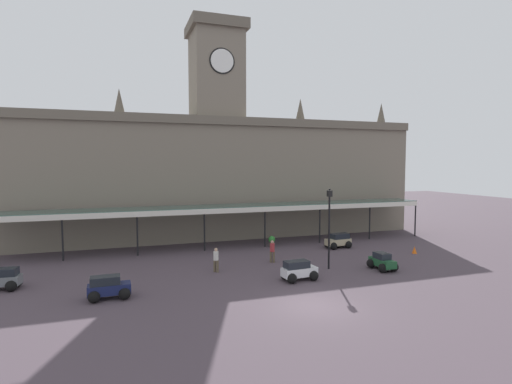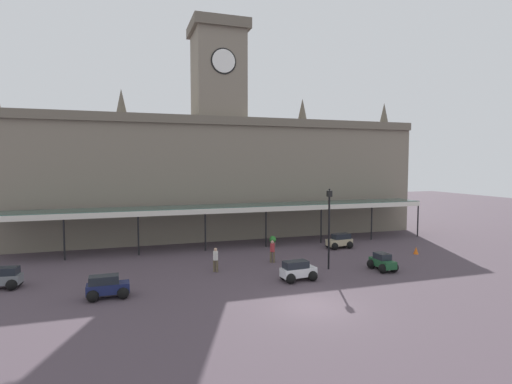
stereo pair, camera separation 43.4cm
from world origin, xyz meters
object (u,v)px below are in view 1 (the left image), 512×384
car_navy_estate (109,289)px  car_grey_estate (0,280)px  pedestrian_beside_cars (216,259)px  pedestrian_near_entrance (272,250)px  car_green_sedan (382,263)px  car_white_estate (299,272)px  traffic_cone (414,250)px  car_beige_estate (338,242)px  planter_by_canopy (272,241)px  victorian_lamppost (329,220)px

car_navy_estate → car_grey_estate: (-6.06, 3.71, 0.00)m
pedestrian_beside_cars → pedestrian_near_entrance: 4.77m
car_navy_estate → car_green_sedan: 17.95m
pedestrian_near_entrance → car_navy_estate: bearing=-157.7°
car_white_estate → pedestrian_beside_cars: pedestrian_beside_cars is taller
car_green_sedan → pedestrian_beside_cars: 11.57m
car_green_sedan → traffic_cone: (5.66, 3.42, -0.21)m
car_grey_estate → pedestrian_beside_cars: pedestrian_beside_cars is taller
car_navy_estate → car_grey_estate: bearing=148.5°
pedestrian_beside_cars → traffic_cone: bearing=1.0°
car_beige_estate → planter_by_canopy: 5.87m
pedestrian_near_entrance → car_green_sedan: bearing=-33.9°
pedestrian_beside_cars → pedestrian_near_entrance: (4.60, 1.26, 0.00)m
car_white_estate → pedestrian_near_entrance: bearing=89.1°
pedestrian_beside_cars → victorian_lamppost: 8.29m
car_navy_estate → car_beige_estate: bearing=22.1°
car_white_estate → victorian_lamppost: victorian_lamppost is taller
car_beige_estate → car_navy_estate: same height
victorian_lamppost → traffic_cone: size_ratio=9.55×
car_grey_estate → pedestrian_near_entrance: size_ratio=1.40×
car_beige_estate → pedestrian_beside_cars: 12.70m
victorian_lamppost → pedestrian_beside_cars: bearing=167.1°
car_beige_estate → car_white_estate: (-7.44, -7.81, 0.00)m
car_grey_estate → car_green_sedan: size_ratio=1.14×
car_navy_estate → victorian_lamppost: victorian_lamppost is taller
victorian_lamppost → planter_by_canopy: size_ratio=5.91×
car_beige_estate → car_navy_estate: (-18.78, -7.63, 0.00)m
planter_by_canopy → pedestrian_near_entrance: bearing=-110.6°
planter_by_canopy → pedestrian_beside_cars: bearing=-135.0°
victorian_lamppost → car_grey_estate: bearing=174.3°
car_white_estate → car_green_sedan: size_ratio=1.12×
car_grey_estate → traffic_cone: (29.66, -0.01, -0.27)m
car_grey_estate → pedestrian_beside_cars: size_ratio=1.40×
car_navy_estate → pedestrian_near_entrance: (11.41, 4.67, 0.34)m
car_white_estate → traffic_cone: 12.86m
traffic_cone → planter_by_canopy: (-10.17, 6.34, 0.19)m
victorian_lamppost → planter_by_canopy: victorian_lamppost is taller
car_green_sedan → pedestrian_beside_cars: size_ratio=1.23×
car_navy_estate → car_grey_estate: 7.10m
car_beige_estate → car_white_estate: size_ratio=1.00×
car_white_estate → car_navy_estate: size_ratio=1.02×
car_grey_estate → planter_by_canopy: (19.49, 6.33, -0.07)m
pedestrian_beside_cars → pedestrian_near_entrance: size_ratio=1.00×
car_white_estate → pedestrian_beside_cars: size_ratio=1.39×
car_grey_estate → car_green_sedan: 24.25m
pedestrian_near_entrance → victorian_lamppost: victorian_lamppost is taller
car_grey_estate → car_green_sedan: car_grey_estate is taller
car_beige_estate → planter_by_canopy: (-5.35, 2.41, -0.07)m
car_white_estate → victorian_lamppost: bearing=30.1°
car_navy_estate → victorian_lamppost: (14.50, 1.65, 2.91)m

